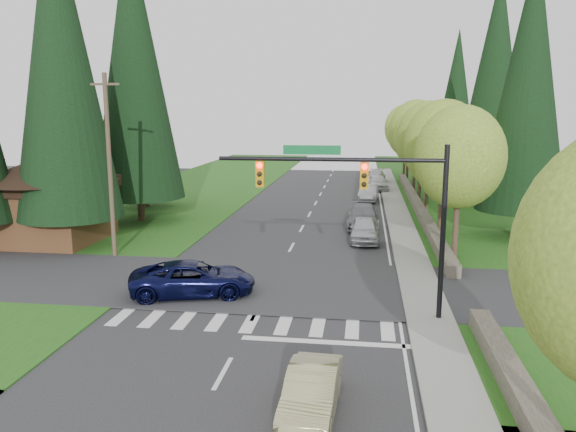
% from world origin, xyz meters
% --- Properties ---
extents(ground, '(120.00, 120.00, 0.00)m').
position_xyz_m(ground, '(0.00, 0.00, 0.00)').
color(ground, '#28282B').
rests_on(ground, ground).
extents(grass_east, '(14.00, 110.00, 0.06)m').
position_xyz_m(grass_east, '(13.00, 20.00, 0.03)').
color(grass_east, '#1C5717').
rests_on(grass_east, ground).
extents(grass_west, '(14.00, 110.00, 0.06)m').
position_xyz_m(grass_west, '(-13.00, 20.00, 0.03)').
color(grass_west, '#1C5717').
rests_on(grass_west, ground).
extents(cross_street, '(120.00, 8.00, 0.10)m').
position_xyz_m(cross_street, '(0.00, 8.00, 0.00)').
color(cross_street, '#28282B').
rests_on(cross_street, ground).
extents(sidewalk_east, '(1.80, 80.00, 0.13)m').
position_xyz_m(sidewalk_east, '(6.90, 22.00, 0.07)').
color(sidewalk_east, gray).
rests_on(sidewalk_east, ground).
extents(curb_east, '(0.20, 80.00, 0.13)m').
position_xyz_m(curb_east, '(6.05, 22.00, 0.07)').
color(curb_east, gray).
rests_on(curb_east, ground).
extents(stone_wall_south, '(0.70, 14.00, 0.70)m').
position_xyz_m(stone_wall_south, '(8.60, -3.00, 0.35)').
color(stone_wall_south, '#4C4438').
rests_on(stone_wall_south, ground).
extents(stone_wall_north, '(0.70, 40.00, 0.70)m').
position_xyz_m(stone_wall_north, '(8.60, 30.00, 0.35)').
color(stone_wall_north, '#4C4438').
rests_on(stone_wall_north, ground).
extents(traffic_signal, '(8.70, 0.37, 6.80)m').
position_xyz_m(traffic_signal, '(4.37, 4.50, 4.98)').
color(traffic_signal, black).
rests_on(traffic_signal, ground).
extents(brown_building, '(8.40, 8.40, 5.40)m').
position_xyz_m(brown_building, '(-15.00, 15.00, 3.14)').
color(brown_building, '#4C2D19').
rests_on(brown_building, ground).
extents(utility_pole, '(1.60, 0.24, 10.00)m').
position_xyz_m(utility_pole, '(-9.50, 12.00, 5.14)').
color(utility_pole, '#473828').
rests_on(utility_pole, ground).
extents(decid_tree_0, '(4.80, 4.80, 8.37)m').
position_xyz_m(decid_tree_0, '(9.20, 14.00, 5.60)').
color(decid_tree_0, '#38281C').
rests_on(decid_tree_0, ground).
extents(decid_tree_1, '(5.20, 5.20, 8.80)m').
position_xyz_m(decid_tree_1, '(9.30, 21.00, 5.80)').
color(decid_tree_1, '#38281C').
rests_on(decid_tree_1, ground).
extents(decid_tree_2, '(5.00, 5.00, 8.82)m').
position_xyz_m(decid_tree_2, '(9.10, 28.00, 5.93)').
color(decid_tree_2, '#38281C').
rests_on(decid_tree_2, ground).
extents(decid_tree_3, '(5.00, 5.00, 8.55)m').
position_xyz_m(decid_tree_3, '(9.20, 35.00, 5.66)').
color(decid_tree_3, '#38281C').
rests_on(decid_tree_3, ground).
extents(decid_tree_4, '(5.40, 5.40, 9.18)m').
position_xyz_m(decid_tree_4, '(9.30, 42.00, 6.06)').
color(decid_tree_4, '#38281C').
rests_on(decid_tree_4, ground).
extents(decid_tree_5, '(4.80, 4.80, 8.30)m').
position_xyz_m(decid_tree_5, '(9.10, 49.00, 5.53)').
color(decid_tree_5, '#38281C').
rests_on(decid_tree_5, ground).
extents(decid_tree_6, '(5.20, 5.20, 8.86)m').
position_xyz_m(decid_tree_6, '(9.20, 56.00, 5.86)').
color(decid_tree_6, '#38281C').
rests_on(decid_tree_6, ground).
extents(conifer_w_a, '(6.12, 6.12, 19.80)m').
position_xyz_m(conifer_w_a, '(-13.00, 14.00, 10.79)').
color(conifer_w_a, '#38281C').
rests_on(conifer_w_a, ground).
extents(conifer_w_b, '(5.44, 5.44, 17.80)m').
position_xyz_m(conifer_w_b, '(-16.00, 18.00, 9.79)').
color(conifer_w_b, '#38281C').
rests_on(conifer_w_b, ground).
extents(conifer_w_c, '(6.46, 6.46, 20.80)m').
position_xyz_m(conifer_w_c, '(-12.00, 22.00, 11.29)').
color(conifer_w_c, '#38281C').
rests_on(conifer_w_c, ground).
extents(conifer_w_e, '(5.78, 5.78, 18.80)m').
position_xyz_m(conifer_w_e, '(-14.00, 28.00, 10.29)').
color(conifer_w_e, '#38281C').
rests_on(conifer_w_e, ground).
extents(conifer_e_a, '(5.44, 5.44, 17.80)m').
position_xyz_m(conifer_e_a, '(14.00, 20.00, 9.79)').
color(conifer_e_a, '#38281C').
rests_on(conifer_e_a, ground).
extents(conifer_e_b, '(6.12, 6.12, 19.80)m').
position_xyz_m(conifer_e_b, '(15.00, 34.00, 10.79)').
color(conifer_e_b, '#38281C').
rests_on(conifer_e_b, ground).
extents(conifer_e_c, '(5.10, 5.10, 16.80)m').
position_xyz_m(conifer_e_c, '(14.00, 48.00, 9.29)').
color(conifer_e_c, '#38281C').
rests_on(conifer_e_c, ground).
extents(sedan_champagne, '(1.52, 3.91, 1.27)m').
position_xyz_m(sedan_champagne, '(2.95, -3.00, 0.63)').
color(sedan_champagne, tan).
rests_on(sedan_champagne, ground).
extents(suv_navy, '(5.89, 3.84, 1.51)m').
position_xyz_m(suv_navy, '(-3.15, 6.15, 0.75)').
color(suv_navy, '#0A0D34').
rests_on(suv_navy, ground).
extents(parked_car_a, '(1.82, 4.43, 1.50)m').
position_xyz_m(parked_car_a, '(4.31, 17.66, 0.75)').
color(parked_car_a, '#B2B2B7').
rests_on(parked_car_a, ground).
extents(parked_car_b, '(2.19, 5.33, 1.54)m').
position_xyz_m(parked_car_b, '(4.20, 22.00, 0.77)').
color(parked_car_b, slate).
rests_on(parked_car_b, ground).
extents(parked_car_c, '(1.88, 4.51, 1.45)m').
position_xyz_m(parked_car_c, '(4.61, 33.92, 0.73)').
color(parked_car_c, '#A9A8AD').
rests_on(parked_car_c, ground).
extents(parked_car_d, '(2.36, 4.74, 1.55)m').
position_xyz_m(parked_car_d, '(5.60, 41.07, 0.78)').
color(parked_car_d, silver).
rests_on(parked_car_d, ground).
extents(parked_car_e, '(2.10, 4.94, 1.42)m').
position_xyz_m(parked_car_e, '(5.60, 46.92, 0.71)').
color(parked_car_e, '#B9B8BE').
rests_on(parked_car_e, ground).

